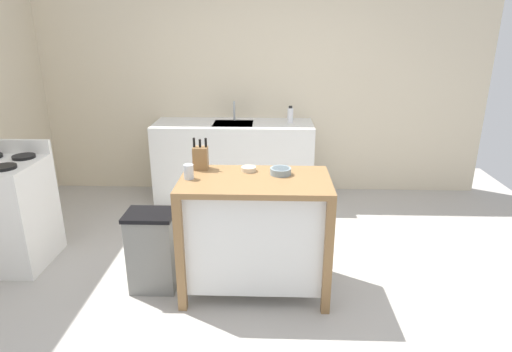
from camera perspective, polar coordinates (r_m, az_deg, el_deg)
The scene contains 12 objects.
ground_plane at distance 3.45m, azimuth -0.37°, elevation -14.85°, with size 6.21×6.21×0.00m, color #ADA8A0.
wall_back at distance 5.16m, azimuth 0.64°, elevation 12.23°, with size 5.21×0.10×2.60m, color beige.
kitchen_island at distance 3.23m, azimuth -0.12°, elevation -7.01°, with size 1.08×0.62×0.90m.
knife_block at distance 3.28m, azimuth -7.31°, elevation 2.44°, with size 0.11×0.09×0.24m.
bowl_ceramic_small at distance 3.22m, azimuth -0.98°, elevation 0.96°, with size 0.11×0.11×0.03m.
bowl_ceramic_wide at distance 3.16m, azimuth 3.26°, elevation 0.66°, with size 0.15×0.15×0.05m.
drinking_cup at distance 3.09m, azimuth -8.86°, elevation 0.56°, with size 0.07×0.07×0.10m.
trash_bin at distance 3.42m, azimuth -13.47°, elevation -9.53°, with size 0.36×0.28×0.63m.
sink_counter at distance 5.01m, azimuth -2.91°, elevation 2.02°, with size 1.79×0.60×0.89m.
sink_faucet at distance 5.01m, azimuth -2.89°, elevation 8.56°, with size 0.02×0.02×0.22m.
bottle_spray_cleaner at distance 4.92m, azimuth 4.54°, elevation 8.04°, with size 0.07×0.07×0.19m.
stove at distance 4.16m, azimuth -29.87°, elevation -4.25°, with size 0.60×0.60×1.01m.
Camera 1 is at (0.12, -2.85, 1.93)m, focal length 30.38 mm.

